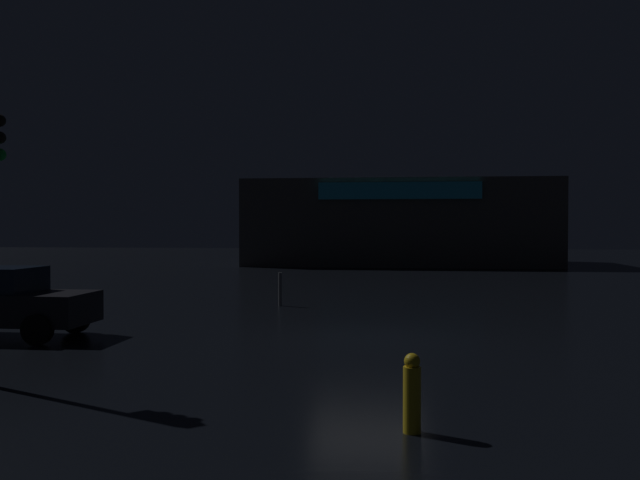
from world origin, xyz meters
The scene contains 5 objects.
ground_plane centered at (0.00, 0.00, 0.00)m, with size 120.00×120.00×0.00m, color black.
store_building centered at (0.76, 30.50, 2.73)m, with size 19.57×10.26×5.45m.
car_near centered at (-8.29, -0.81, 0.80)m, with size 4.14×1.94×1.60m.
fire_hydrant centered at (0.87, -6.91, 0.49)m, with size 0.22×0.22×0.98m.
bollard_kerb_a centered at (-3.01, 5.87, 0.53)m, with size 0.11×0.11×1.06m, color #595B60.
Camera 1 is at (0.70, -15.22, 2.54)m, focal length 37.99 mm.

